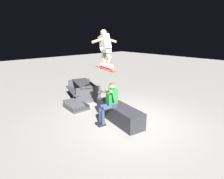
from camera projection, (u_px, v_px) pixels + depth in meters
name	position (u px, v px, depth m)	size (l,w,h in m)	color
ground_plane	(128.00, 121.00, 6.50)	(40.00, 40.00, 0.00)	gray
ledge_box_main	(119.00, 113.00, 6.47)	(2.09, 0.62, 0.56)	#28282D
person_sitting_on_ledge	(109.00, 101.00, 6.17)	(0.60, 0.78, 1.39)	#2D3856
skateboard	(106.00, 69.00, 5.91)	(1.04, 0.33, 0.13)	#B72D2D
skater_airborne	(105.00, 46.00, 5.76)	(0.63, 0.89, 1.12)	white
kicker_ramp	(76.00, 107.00, 7.64)	(1.08, 0.81, 0.37)	#38383D
picnic_table_back	(84.00, 87.00, 8.80)	(2.04, 1.82, 0.75)	#38383D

